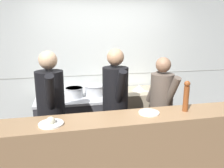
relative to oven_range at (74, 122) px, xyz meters
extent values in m
cube|color=silver|center=(0.61, 0.40, 0.87)|extent=(8.00, 0.06, 2.60)
cube|color=gray|center=(0.61, 0.37, 0.72)|extent=(8.00, 0.00, 0.01)
cube|color=#38383D|center=(0.00, 0.00, -0.02)|extent=(1.18, 0.70, 0.83)
cube|color=#B7BABF|center=(0.00, 0.00, 0.41)|extent=(1.21, 0.71, 0.04)
cube|color=#B7BABF|center=(0.00, -0.33, 0.04)|extent=(1.06, 0.03, 0.10)
cube|color=gray|center=(1.12, 0.00, 0.03)|extent=(0.99, 0.65, 0.92)
cube|color=black|center=(1.12, -0.30, -0.38)|extent=(0.97, 0.04, 0.10)
cube|color=#93704C|center=(0.51, -1.35, 0.07)|extent=(2.90, 0.45, 1.02)
cylinder|color=beige|center=(-0.39, -0.05, 0.53)|extent=(0.29, 0.29, 0.19)
cylinder|color=beige|center=(-0.39, -0.05, 0.62)|extent=(0.31, 0.31, 0.01)
cylinder|color=#B7BABF|center=(0.03, 0.01, 0.51)|extent=(0.28, 0.28, 0.16)
cylinder|color=#B7BABF|center=(0.03, 0.01, 0.59)|extent=(0.29, 0.29, 0.01)
cylinder|color=#B7BABF|center=(0.37, 0.05, 0.52)|extent=(0.34, 0.34, 0.18)
cylinder|color=#B7BABF|center=(0.37, 0.05, 0.60)|extent=(0.36, 0.36, 0.01)
cone|color=#B7BABF|center=(1.14, -0.01, 0.53)|extent=(0.23, 0.23, 0.09)
cube|color=#B7BABF|center=(1.32, -0.13, 0.49)|extent=(0.26, 0.16, 0.01)
cube|color=black|center=(1.15, -0.04, 0.50)|extent=(0.11, 0.07, 0.02)
cylinder|color=white|center=(-0.27, -1.38, 0.59)|extent=(0.25, 0.25, 0.02)
sphere|color=beige|center=(-0.27, -1.38, 0.62)|extent=(0.09, 0.09, 0.09)
cylinder|color=white|center=(0.80, -1.31, 0.59)|extent=(0.23, 0.23, 0.02)
cylinder|color=brown|center=(1.25, -1.32, 0.73)|extent=(0.06, 0.06, 0.30)
sphere|color=brown|center=(1.25, -1.32, 0.91)|extent=(0.07, 0.07, 0.07)
cube|color=black|center=(-0.30, -0.77, -0.04)|extent=(0.31, 0.21, 0.80)
cylinder|color=black|center=(-0.30, -0.77, 0.69)|extent=(0.37, 0.37, 0.66)
sphere|color=#D8AD84|center=(-0.30, -0.77, 1.16)|extent=(0.23, 0.23, 0.23)
cylinder|color=black|center=(-0.32, -0.57, 0.77)|extent=(0.13, 0.34, 0.55)
cylinder|color=black|center=(-0.29, -0.97, 0.77)|extent=(0.13, 0.34, 0.55)
cube|color=black|center=(0.55, -0.72, -0.03)|extent=(0.30, 0.21, 0.80)
cylinder|color=black|center=(0.55, -0.72, 0.70)|extent=(0.36, 0.36, 0.66)
sphere|color=tan|center=(0.55, -0.72, 1.16)|extent=(0.23, 0.23, 0.23)
cylinder|color=black|center=(0.54, -0.51, 0.78)|extent=(0.12, 0.34, 0.55)
cylinder|color=black|center=(0.56, -0.92, 0.78)|extent=(0.12, 0.34, 0.55)
cube|color=black|center=(1.21, -0.76, -0.06)|extent=(0.31, 0.24, 0.74)
cylinder|color=brown|center=(1.21, -0.76, 0.61)|extent=(0.39, 0.39, 0.61)
sphere|color=#8C664C|center=(1.21, -0.76, 1.05)|extent=(0.21, 0.21, 0.21)
cylinder|color=brown|center=(1.17, -0.57, 0.69)|extent=(0.16, 0.32, 0.51)
cylinder|color=brown|center=(1.26, -0.94, 0.69)|extent=(0.16, 0.32, 0.51)
camera|label=1|loc=(-0.12, -3.50, 1.50)|focal=35.00mm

